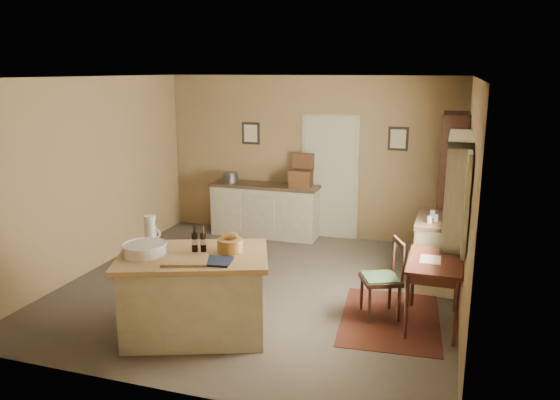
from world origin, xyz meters
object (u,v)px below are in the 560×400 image
(shelving_unit, at_px, (455,189))
(sideboard, at_px, (265,208))
(desk_chair, at_px, (381,280))
(right_cabinet, at_px, (438,250))
(work_island, at_px, (194,292))
(writing_desk, at_px, (435,268))

(shelving_unit, bearing_deg, sideboard, 173.43)
(desk_chair, height_order, right_cabinet, right_cabinet)
(work_island, distance_m, sideboard, 3.67)
(sideboard, bearing_deg, desk_chair, -48.29)
(desk_chair, bearing_deg, work_island, -173.99)
(sideboard, xyz_separation_m, shelving_unit, (3.05, -0.35, 0.61))
(sideboard, distance_m, writing_desk, 3.92)
(work_island, xyz_separation_m, writing_desk, (2.42, 1.00, 0.19))
(work_island, xyz_separation_m, shelving_unit, (2.58, 3.29, 0.61))
(right_cabinet, bearing_deg, writing_desk, -89.99)
(work_island, distance_m, desk_chair, 2.12)
(right_cabinet, xyz_separation_m, shelving_unit, (0.16, 0.96, 0.64))
(work_island, distance_m, writing_desk, 2.63)
(right_cabinet, bearing_deg, desk_chair, -114.48)
(work_island, height_order, writing_desk, work_island)
(work_island, relative_size, shelving_unit, 0.82)
(desk_chair, distance_m, right_cabinet, 1.41)
(work_island, height_order, desk_chair, work_island)
(right_cabinet, height_order, shelving_unit, shelving_unit)
(work_island, distance_m, shelving_unit, 4.22)
(writing_desk, relative_size, right_cabinet, 0.89)
(desk_chair, distance_m, shelving_unit, 2.45)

